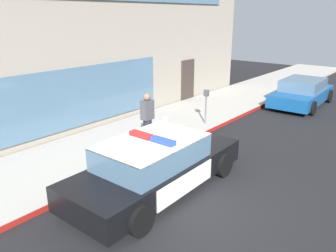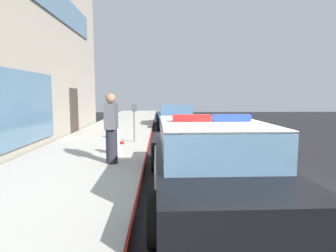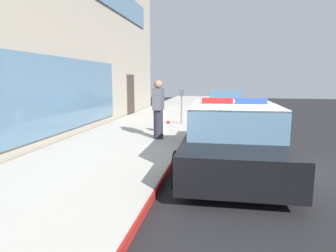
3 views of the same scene
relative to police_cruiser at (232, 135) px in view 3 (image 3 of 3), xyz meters
The scene contains 8 objects.
ground 1.05m from the police_cruiser, 103.80° to the right, with size 48.00×48.00×0.00m, color black.
sidewalk 3.05m from the police_cruiser, 93.67° to the left, with size 48.00×3.42×0.15m, color #B2ADA3.
curb_red_paint 1.41m from the police_cruiser, 98.63° to the left, with size 28.80×0.04×0.14m, color maroon.
police_cruiser is the anchor object (origin of this frame).
fire_hydrant 3.53m from the police_cruiser, 36.06° to the left, with size 0.34×0.39×0.73m.
car_down_street 10.67m from the police_cruiser, ahead, with size 4.42×2.15×1.29m.
pedestrian_on_sidewalk 2.83m from the police_cruiser, 47.01° to the left, with size 0.41×0.28×1.71m.
parking_meter 5.25m from the police_cruiser, 19.78° to the left, with size 0.12×0.18×1.34m.
Camera 3 is at (-6.23, 1.04, 1.89)m, focal length 31.48 mm.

